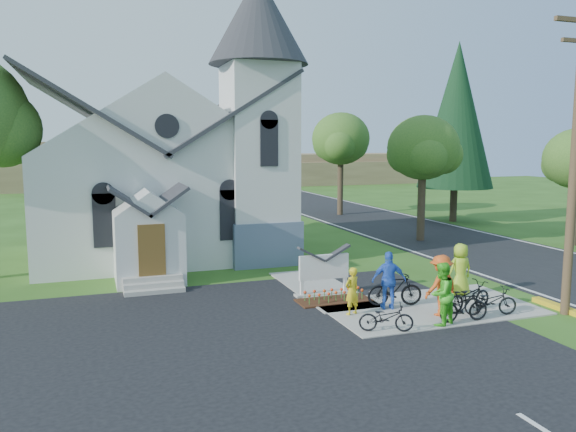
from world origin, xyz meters
name	(u,v)px	position (x,y,z in m)	size (l,w,h in m)	color
ground	(398,317)	(0.00, 0.00, 0.00)	(120.00, 120.00, 0.00)	#2F5418
parking_lot	(188,370)	(-7.00, -2.00, 0.01)	(20.00, 16.00, 0.02)	black
road	(414,231)	(10.00, 15.00, 0.01)	(8.00, 90.00, 0.02)	black
sidewalk	(429,308)	(1.50, 0.50, 0.03)	(7.00, 4.00, 0.05)	#9E988F
church	(168,148)	(-5.48, 12.48, 5.25)	(12.35, 12.00, 13.00)	silver
church_sign	(324,268)	(-1.20, 3.20, 1.03)	(2.20, 0.40, 1.70)	#9E988F
flower_bed	(334,301)	(-1.20, 2.30, 0.04)	(2.60, 1.10, 0.07)	#39200F
tree_road_near	(423,148)	(8.50, 12.00, 5.21)	(4.00, 4.00, 7.05)	#382C1F
tree_road_mid	(341,139)	(9.00, 24.00, 5.78)	(4.40, 4.40, 7.80)	#382C1F
conifer	(457,115)	(15.00, 18.00, 7.39)	(5.20, 5.20, 12.40)	#382C1F
distant_hills	(193,169)	(3.36, 56.33, 2.17)	(61.00, 10.00, 5.60)	brown
cyclist_0	(352,291)	(-1.31, 0.64, 0.82)	(0.56, 0.37, 1.54)	gold
bike_0	(386,318)	(-1.10, -1.20, 0.47)	(0.55, 1.59, 0.83)	black
cyclist_1	(441,294)	(0.76, -1.20, 1.01)	(0.93, 0.73, 1.92)	#44CB26
bike_1	(395,289)	(0.47, 1.01, 0.61)	(0.53, 1.87, 1.12)	black
cyclist_2	(389,280)	(0.10, 0.78, 1.01)	(1.13, 0.47, 1.93)	blue
bike_2	(469,296)	(2.46, -0.32, 0.54)	(0.65, 1.86, 0.97)	black
cyclist_3	(441,285)	(1.32, -0.38, 1.03)	(1.26, 0.73, 1.95)	#D14B17
bike_3	(464,306)	(1.59, -1.20, 0.54)	(0.46, 1.62, 0.97)	black
cyclist_4	(460,269)	(3.39, 1.43, 0.99)	(0.92, 0.60, 1.89)	#96BF23
bike_4	(490,301)	(2.83, -0.90, 0.50)	(0.60, 1.71, 0.90)	black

